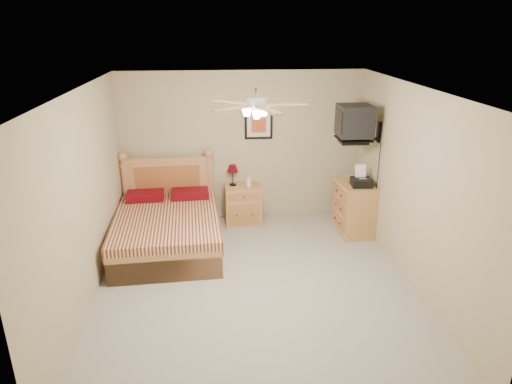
# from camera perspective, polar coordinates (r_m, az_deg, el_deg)

# --- Properties ---
(floor) EXTENTS (4.50, 4.50, 0.00)m
(floor) POSITION_cam_1_polar(r_m,az_deg,el_deg) (6.05, -0.21, -11.48)
(floor) COLOR #9B978C
(floor) RESTS_ON ground
(ceiling) EXTENTS (4.00, 4.50, 0.04)m
(ceiling) POSITION_cam_1_polar(r_m,az_deg,el_deg) (5.19, -0.25, 12.68)
(ceiling) COLOR white
(ceiling) RESTS_ON ground
(wall_back) EXTENTS (4.00, 0.04, 2.50)m
(wall_back) POSITION_cam_1_polar(r_m,az_deg,el_deg) (7.64, -1.72, 5.62)
(wall_back) COLOR tan
(wall_back) RESTS_ON ground
(wall_front) EXTENTS (4.00, 0.04, 2.50)m
(wall_front) POSITION_cam_1_polar(r_m,az_deg,el_deg) (3.50, 3.11, -13.46)
(wall_front) COLOR tan
(wall_front) RESTS_ON ground
(wall_left) EXTENTS (0.04, 4.50, 2.50)m
(wall_left) POSITION_cam_1_polar(r_m,az_deg,el_deg) (5.69, -20.71, -0.98)
(wall_left) COLOR tan
(wall_left) RESTS_ON ground
(wall_right) EXTENTS (0.04, 4.50, 2.50)m
(wall_right) POSITION_cam_1_polar(r_m,az_deg,el_deg) (6.00, 19.16, 0.30)
(wall_right) COLOR tan
(wall_right) RESTS_ON ground
(bed) EXTENTS (1.59, 2.04, 1.27)m
(bed) POSITION_cam_1_polar(r_m,az_deg,el_deg) (6.79, -11.20, -2.18)
(bed) COLOR #C17C50
(bed) RESTS_ON ground
(nightstand) EXTENTS (0.61, 0.47, 0.64)m
(nightstand) POSITION_cam_1_polar(r_m,az_deg,el_deg) (7.70, -1.64, -1.54)
(nightstand) COLOR #B8844C
(nightstand) RESTS_ON ground
(table_lamp) EXTENTS (0.22, 0.22, 0.36)m
(table_lamp) POSITION_cam_1_polar(r_m,az_deg,el_deg) (7.58, -2.92, 2.14)
(table_lamp) COLOR #540715
(table_lamp) RESTS_ON nightstand
(lotion_bottle) EXTENTS (0.11, 0.11, 0.22)m
(lotion_bottle) POSITION_cam_1_polar(r_m,az_deg,el_deg) (7.52, -0.92, 1.43)
(lotion_bottle) COLOR white
(lotion_bottle) RESTS_ON nightstand
(framed_picture) EXTENTS (0.46, 0.04, 0.46)m
(framed_picture) POSITION_cam_1_polar(r_m,az_deg,el_deg) (7.55, 0.33, 8.35)
(framed_picture) COLOR black
(framed_picture) RESTS_ON wall_back
(dresser) EXTENTS (0.53, 0.74, 0.84)m
(dresser) POSITION_cam_1_polar(r_m,az_deg,el_deg) (7.45, 12.17, -1.98)
(dresser) COLOR #A57244
(dresser) RESTS_ON ground
(fax_machine) EXTENTS (0.31, 0.33, 0.31)m
(fax_machine) POSITION_cam_1_polar(r_m,az_deg,el_deg) (7.15, 13.07, 1.92)
(fax_machine) COLOR black
(fax_machine) RESTS_ON dresser
(magazine_lower) EXTENTS (0.27, 0.33, 0.03)m
(magazine_lower) POSITION_cam_1_polar(r_m,az_deg,el_deg) (7.47, 11.88, 1.66)
(magazine_lower) COLOR #B8AB90
(magazine_lower) RESTS_ON dresser
(magazine_upper) EXTENTS (0.27, 0.33, 0.02)m
(magazine_upper) POSITION_cam_1_polar(r_m,az_deg,el_deg) (7.49, 12.06, 1.89)
(magazine_upper) COLOR gray
(magazine_upper) RESTS_ON magazine_lower
(wall_tv) EXTENTS (0.56, 0.46, 0.58)m
(wall_tv) POSITION_cam_1_polar(r_m,az_deg,el_deg) (6.96, 13.41, 8.36)
(wall_tv) COLOR black
(wall_tv) RESTS_ON wall_right
(ceiling_fan) EXTENTS (1.14, 1.14, 0.28)m
(ceiling_fan) POSITION_cam_1_polar(r_m,az_deg,el_deg) (5.01, -0.04, 10.79)
(ceiling_fan) COLOR silver
(ceiling_fan) RESTS_ON ceiling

